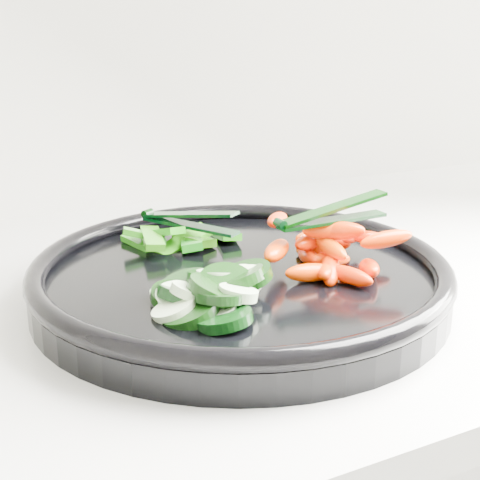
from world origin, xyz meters
name	(u,v)px	position (x,y,z in m)	size (l,w,h in m)	color
veggie_tray	(240,277)	(-0.47, 1.64, 0.95)	(0.48, 0.48, 0.04)	black
cucumber_pile	(206,292)	(-0.53, 1.59, 0.96)	(0.11, 0.13, 0.04)	black
carrot_pile	(329,249)	(-0.40, 1.61, 0.97)	(0.14, 0.14, 0.06)	#F04100
pepper_pile	(177,239)	(-0.50, 1.73, 0.96)	(0.12, 0.08, 0.03)	#0A6C10
tong_carrot	(330,215)	(-0.40, 1.62, 1.00)	(0.11, 0.02, 0.02)	black
tong_pepper	(187,219)	(-0.49, 1.74, 0.98)	(0.07, 0.11, 0.02)	black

